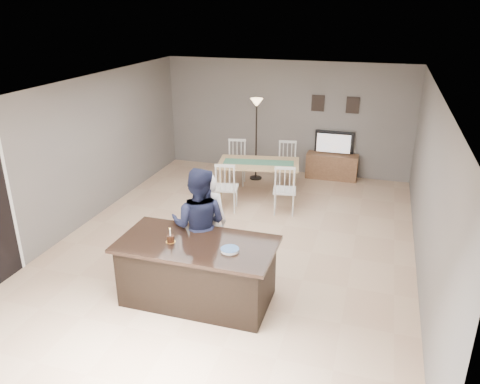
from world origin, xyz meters
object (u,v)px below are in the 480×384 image
(birthday_cake, at_px, (171,239))
(plate_stack, at_px, (230,250))
(kitchen_island, at_px, (198,271))
(man, at_px, (199,225))
(tv_console, at_px, (332,166))
(woman, at_px, (207,223))
(floor_lamp, at_px, (256,117))
(dining_table, at_px, (259,169))
(television, at_px, (334,143))

(birthday_cake, xyz_separation_m, plate_stack, (0.85, -0.01, -0.03))
(kitchen_island, bearing_deg, man, 108.35)
(tv_console, distance_m, man, 5.24)
(woman, xyz_separation_m, floor_lamp, (-0.38, 4.22, 0.68))
(dining_table, bearing_deg, plate_stack, -90.55)
(kitchen_island, xyz_separation_m, dining_table, (-0.17, 3.90, 0.20))
(tv_console, height_order, woman, woman)
(kitchen_island, xyz_separation_m, plate_stack, (0.51, -0.09, 0.47))
(tv_console, bearing_deg, man, -105.40)
(kitchen_island, height_order, television, television)
(kitchen_island, distance_m, television, 5.78)
(floor_lamp, bearing_deg, plate_stack, -78.54)
(television, relative_size, man, 0.52)
(plate_stack, xyz_separation_m, floor_lamp, (-1.04, 5.11, 0.57))
(kitchen_island, relative_size, television, 2.35)
(man, bearing_deg, woman, -103.79)
(plate_stack, bearing_deg, floor_lamp, 101.46)
(plate_stack, height_order, floor_lamp, floor_lamp)
(dining_table, distance_m, floor_lamp, 1.44)
(television, xyz_separation_m, woman, (-1.35, -4.85, -0.05))
(plate_stack, distance_m, floor_lamp, 5.24)
(man, distance_m, birthday_cake, 0.66)
(television, relative_size, dining_table, 0.42)
(plate_stack, height_order, dining_table, dining_table)
(woman, distance_m, plate_stack, 1.10)
(woman, height_order, plate_stack, woman)
(man, relative_size, dining_table, 0.82)
(television, bearing_deg, birthday_cake, 74.92)
(television, bearing_deg, dining_table, 51.74)
(kitchen_island, height_order, woman, woman)
(birthday_cake, relative_size, floor_lamp, 0.11)
(woman, bearing_deg, floor_lamp, -103.44)
(kitchen_island, distance_m, tv_console, 5.70)
(television, distance_m, birthday_cake, 5.93)
(plate_stack, bearing_deg, dining_table, 99.60)
(man, bearing_deg, birthday_cake, 70.73)
(dining_table, bearing_deg, kitchen_island, -97.65)
(woman, relative_size, floor_lamp, 0.85)
(tv_console, relative_size, television, 1.31)
(dining_table, relative_size, floor_lamp, 1.12)
(tv_console, distance_m, birthday_cake, 5.90)
(woman, relative_size, plate_stack, 6.63)
(plate_stack, bearing_deg, woman, 126.37)
(tv_console, bearing_deg, birthday_cake, -105.26)
(tv_console, bearing_deg, floor_lamp, -162.26)
(birthday_cake, height_order, dining_table, birthday_cake)
(man, height_order, plate_stack, man)
(woman, bearing_deg, dining_table, -108.19)
(man, relative_size, plate_stack, 7.21)
(kitchen_island, distance_m, dining_table, 3.91)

